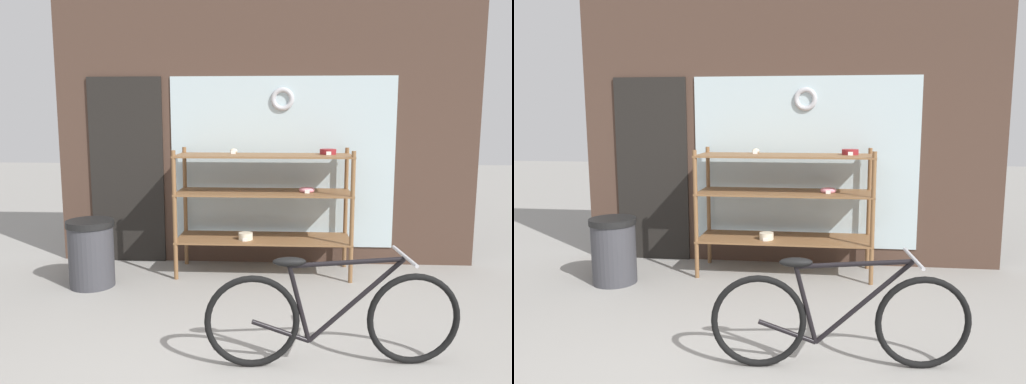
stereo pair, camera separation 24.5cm
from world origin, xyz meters
TOP-DOWN VIEW (x-y plane):
  - storefront_facade at (-0.04, 2.97)m, footprint 4.69×0.13m
  - display_case at (0.03, 2.54)m, footprint 1.82×0.58m
  - bicycle at (0.56, 0.55)m, footprint 1.72×0.46m
  - trash_bin at (-1.66, 2.02)m, footprint 0.46×0.46m

SIDE VIEW (x-z plane):
  - bicycle at x=0.56m, z-range -0.04..0.73m
  - trash_bin at x=-1.66m, z-range 0.03..0.69m
  - display_case at x=0.03m, z-range 0.15..1.48m
  - storefront_facade at x=-0.04m, z-range -0.06..3.68m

